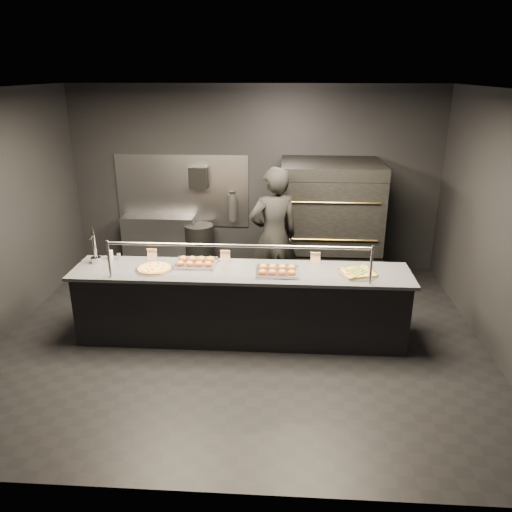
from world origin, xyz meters
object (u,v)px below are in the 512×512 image
pizza_oven (329,223)px  towel_dispenser (199,177)px  trash_bin (200,248)px  service_counter (241,304)px  worker (273,237)px  square_pizza (358,273)px  slider_tray_a (196,262)px  slider_tray_b (277,271)px  round_pizza (154,269)px  fire_extinguisher (233,207)px  beer_tap (95,252)px  prep_shelf (160,242)px

pizza_oven → towel_dispenser: bearing=166.9°
towel_dispenser → trash_bin: (0.00, -0.17, -1.15)m
service_counter → worker: bearing=72.0°
square_pizza → slider_tray_a: bearing=174.7°
service_counter → slider_tray_b: size_ratio=7.72×
service_counter → square_pizza: 1.48m
round_pizza → slider_tray_a: 0.51m
worker → service_counter: bearing=49.4°
fire_extinguisher → towel_dispenser: bearing=-179.0°
worker → fire_extinguisher: bearing=-83.7°
pizza_oven → fire_extinguisher: pizza_oven is taller
towel_dispenser → round_pizza: bearing=-93.4°
beer_tap → square_pizza: beer_tap is taller
service_counter → round_pizza: 1.15m
fire_extinguisher → worker: size_ratio=0.26×
square_pizza → trash_bin: size_ratio=0.58×
towel_dispenser → square_pizza: bearing=-46.5°
pizza_oven → slider_tray_a: (-1.78, -1.75, -0.01)m
fire_extinguisher → slider_tray_a: bearing=-95.7°
slider_tray_b → fire_extinguisher: bearing=107.9°
slider_tray_b → prep_shelf: bearing=130.6°
prep_shelf → fire_extinguisher: 1.39m
prep_shelf → service_counter: bearing=-55.4°
pizza_oven → slider_tray_b: (-0.76, -1.96, -0.01)m
prep_shelf → round_pizza: (0.55, -2.37, 0.49)m
square_pizza → worker: size_ratio=0.23×
slider_tray_b → square_pizza: size_ratio=1.15×
trash_bin → worker: worker is taller
pizza_oven → trash_bin: (-2.10, 0.32, -0.57)m
beer_tap → prep_shelf: bearing=83.9°
service_counter → round_pizza: service_counter is taller
pizza_oven → round_pizza: size_ratio=4.12×
prep_shelf → round_pizza: bearing=-76.8°
trash_bin → worker: size_ratio=0.40×
pizza_oven → worker: worker is taller
towel_dispenser → slider_tray_b: size_ratio=0.66×
towel_dispenser → square_pizza: 3.40m
beer_tap → trash_bin: 2.38m
slider_tray_b → pizza_oven: bearing=69.0°
pizza_oven → service_counter: bearing=-122.3°
prep_shelf → round_pizza: round_pizza is taller
trash_bin → beer_tap: bearing=-114.2°
towel_dispenser → beer_tap: towel_dispenser is taller
slider_tray_a → trash_bin: bearing=98.9°
square_pizza → trash_bin: square_pizza is taller
pizza_oven → fire_extinguisher: (-1.55, 0.50, 0.09)m
worker → beer_tap: bearing=1.4°
square_pizza → pizza_oven: bearing=95.9°
beer_tap → worker: bearing=24.0°
prep_shelf → square_pizza: (3.00, -2.36, 0.49)m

